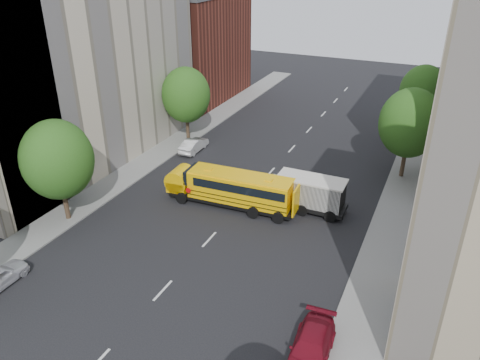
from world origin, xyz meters
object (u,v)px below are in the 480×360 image
Objects in this scene: parked_car_1 at (194,145)px; parked_car_5 at (394,128)px; street_tree_4 at (410,123)px; school_bus at (231,187)px; parked_car_3 at (311,349)px; street_tree_1 at (57,160)px; safari_truck at (305,193)px; street_tree_2 at (186,95)px; street_tree_5 at (423,91)px.

parked_car_5 is at bearing -144.18° from parked_car_1.
street_tree_4 reaches higher than school_bus.
school_bus is 11.64m from parked_car_1.
parked_car_5 reaches higher than parked_car_1.
street_tree_4 is 1.70× the size of parked_car_3.
street_tree_1 is at bearing -140.71° from street_tree_4.
school_bus reaches higher than safari_truck.
parked_car_3 is at bearing -14.53° from street_tree_1.
street_tree_4 is at bearing 40.34° from school_bus.
parked_car_1 is (-8.12, 8.29, -0.95)m from school_bus.
street_tree_1 is at bearing -90.00° from street_tree_2.
parked_car_5 is at bearing 78.63° from safari_truck.
street_tree_5 is (22.00, 12.00, -0.12)m from street_tree_2.
safari_truck is 1.56× the size of parked_car_5.
parked_car_3 is (-1.40, -23.34, -4.38)m from street_tree_4.
street_tree_5 is (22.00, 30.00, -0.25)m from street_tree_1.
school_bus is at bearing 34.46° from street_tree_1.
street_tree_2 is 0.75× the size of school_bus.
street_tree_5 is at bearing 90.00° from street_tree_4.
school_bus is (-11.68, -10.92, -3.47)m from street_tree_4.
street_tree_1 reaches higher than street_tree_5.
school_bus is 2.58× the size of parked_car_1.
parked_car_5 is (17.60, 13.40, 0.03)m from parked_car_1.
safari_truck reaches higher than parked_car_1.
street_tree_5 is 35.59m from parked_car_3.
street_tree_5 is (-0.00, 12.00, -0.37)m from street_tree_4.
safari_truck reaches higher than parked_car_5.
street_tree_1 is 1.21× the size of safari_truck.
street_tree_2 is 5.40m from parked_car_1.
school_bus is at bearing -46.60° from street_tree_2.
parked_car_5 is (-2.20, -1.23, -4.01)m from street_tree_5.
school_bus reaches higher than parked_car_3.
street_tree_5 is 4.74m from parked_car_5.
street_tree_1 is 1.89× the size of parked_car_5.
safari_truck is (-6.18, -21.15, -3.22)m from street_tree_5.
street_tree_5 is 22.27m from safari_truck.
school_bus is 2.47× the size of parked_car_5.
safari_truck is 15.12m from parked_car_1.
street_tree_1 is at bearing -126.63° from parked_car_5.
street_tree_5 is 0.73× the size of school_bus.
street_tree_1 reaches higher than parked_car_3.
street_tree_2 is 31.40m from parked_car_3.
street_tree_4 is 16.36m from school_bus.
parked_car_5 is (19.80, 10.77, -4.14)m from street_tree_2.
street_tree_4 is 1.24× the size of safari_truck.
school_bus is at bearing 132.96° from parked_car_1.
street_tree_4 is 20.46m from parked_car_1.
street_tree_5 is at bearing 60.27° from school_bus.
street_tree_2 reaches higher than parked_car_5.
parked_car_1 is 0.95× the size of parked_car_5.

